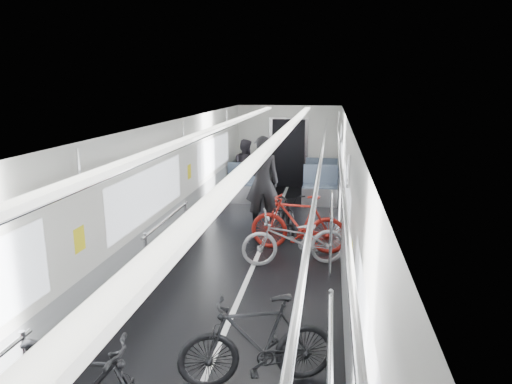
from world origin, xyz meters
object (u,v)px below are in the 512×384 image
bike_right_mid (294,239)px  person_seated (245,167)px  bike_aisle (286,211)px  person_standing (262,183)px  bike_right_near (257,341)px  bike_right_far (298,223)px

bike_right_mid → person_seated: size_ratio=1.16×
bike_aisle → person_standing: size_ratio=0.83×
bike_right_mid → person_standing: 2.18m
person_seated → bike_right_near: bearing=119.9°
bike_right_near → bike_right_mid: bike_right_near is taller
person_standing → person_seated: (-0.93, 2.96, -0.22)m
bike_right_near → person_seated: (-1.66, 8.14, 0.28)m
bike_aisle → person_standing: person_standing is taller
bike_right_near → person_seated: bearing=173.3°
bike_right_near → bike_aisle: 5.08m
bike_right_mid → person_standing: (-0.84, 1.95, 0.52)m
bike_right_near → bike_right_far: bearing=159.9°
bike_aisle → person_seated: size_ratio=1.07×
bike_right_mid → bike_aisle: size_ratio=1.09×
person_standing → bike_right_near: bearing=83.8°
bike_right_far → bike_aisle: bearing=-158.0°
bike_aisle → person_standing: (-0.53, 0.10, 0.56)m
person_standing → bike_right_far: bearing=109.8°
bike_right_near → bike_right_mid: (0.11, 3.23, -0.02)m
bike_right_far → bike_aisle: bike_right_far is taller
bike_aisle → person_standing: 0.78m
person_standing → person_seated: size_ratio=1.29×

